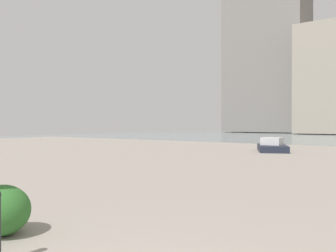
{
  "coord_description": "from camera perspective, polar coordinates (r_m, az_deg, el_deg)",
  "views": [
    {
      "loc": [
        -1.56,
        1.49,
        1.66
      ],
      "look_at": [
        5.36,
        -8.32,
        1.58
      ],
      "focal_mm": 36.56,
      "sensor_mm": 36.0,
      "label": 1
    }
  ],
  "objects": [
    {
      "name": "boat",
      "position": [
        21.51,
        16.98,
        -3.48
      ],
      "size": [
        2.71,
        3.51,
        0.95
      ],
      "color": "#1E2333",
      "rests_on": "ground"
    },
    {
      "name": "shrub_low",
      "position": [
        5.78,
        -25.96,
        -12.49
      ],
      "size": [
        0.88,
        0.79,
        0.75
      ],
      "color": "#2D6628",
      "rests_on": "ground"
    },
    {
      "name": "building_annex",
      "position": [
        75.44,
        16.18,
        10.74
      ],
      "size": [
        15.83,
        10.58,
        32.52
      ],
      "color": "gray",
      "rests_on": "ground"
    }
  ]
}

